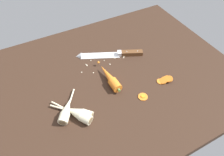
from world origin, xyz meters
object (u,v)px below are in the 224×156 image
(chefs_knife, at_px, (108,54))
(parsnip_mid_right, at_px, (77,114))
(whole_carrot, at_px, (110,78))
(carrot_slice_stack, at_px, (165,80))
(parsnip_mid_left, at_px, (66,111))
(carrot_slice_stray_near, at_px, (143,96))
(parsnip_front, at_px, (78,112))

(chefs_knife, relative_size, parsnip_mid_right, 1.89)
(whole_carrot, xyz_separation_m, carrot_slice_stack, (0.22, -0.12, -0.01))
(parsnip_mid_left, height_order, parsnip_mid_right, same)
(parsnip_mid_left, bearing_deg, carrot_slice_stray_near, -13.16)
(whole_carrot, relative_size, carrot_slice_stack, 2.97)
(whole_carrot, bearing_deg, carrot_slice_stray_near, -60.65)
(chefs_knife, bearing_deg, parsnip_front, -135.59)
(carrot_slice_stray_near, bearing_deg, whole_carrot, 119.35)
(parsnip_front, xyz_separation_m, carrot_slice_stray_near, (0.28, -0.05, -0.02))
(parsnip_mid_right, xyz_separation_m, carrot_slice_stray_near, (0.29, -0.04, -0.02))
(parsnip_front, height_order, parsnip_mid_left, same)
(parsnip_front, bearing_deg, whole_carrot, 27.95)
(carrot_slice_stray_near, bearing_deg, parsnip_front, 170.86)
(chefs_knife, relative_size, whole_carrot, 1.58)
(carrot_slice_stack, height_order, carrot_slice_stray_near, carrot_slice_stack)
(parsnip_mid_left, relative_size, parsnip_mid_right, 0.88)
(parsnip_front, distance_m, carrot_slice_stack, 0.42)
(parsnip_mid_right, bearing_deg, whole_carrot, 28.55)
(chefs_knife, height_order, parsnip_front, parsnip_front)
(parsnip_front, bearing_deg, chefs_knife, 44.41)
(parsnip_front, relative_size, parsnip_mid_left, 0.97)
(parsnip_mid_right, relative_size, carrot_slice_stack, 2.48)
(carrot_slice_stray_near, bearing_deg, parsnip_mid_right, 172.08)
(chefs_knife, xyz_separation_m, carrot_slice_stray_near, (0.01, -0.31, -0.00))
(parsnip_front, distance_m, parsnip_mid_left, 0.05)
(whole_carrot, relative_size, carrot_slice_stray_near, 5.07)
(parsnip_mid_left, bearing_deg, parsnip_mid_right, -46.65)
(whole_carrot, distance_m, carrot_slice_stack, 0.25)
(carrot_slice_stack, bearing_deg, carrot_slice_stray_near, -167.95)
(chefs_knife, distance_m, parsnip_mid_right, 0.38)
(parsnip_front, relative_size, parsnip_mid_right, 0.86)
(parsnip_mid_right, distance_m, carrot_slice_stray_near, 0.29)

